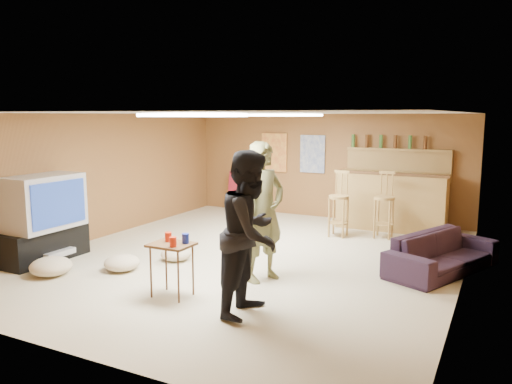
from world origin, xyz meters
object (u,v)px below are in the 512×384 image
at_px(bar_counter, 391,201).
at_px(sofa, 442,253).
at_px(tv_body, 44,202).
at_px(tray_table, 172,270).
at_px(person_olive, 264,212).
at_px(person_black, 251,233).

bearing_deg(bar_counter, sofa, -62.91).
height_order(bar_counter, sofa, bar_counter).
xyz_separation_m(tv_body, tray_table, (2.56, -0.36, -0.57)).
bearing_deg(sofa, tray_table, 155.25).
bearing_deg(tray_table, sofa, 41.38).
relative_size(tv_body, person_olive, 0.60).
distance_m(person_olive, sofa, 2.59).
xyz_separation_m(bar_counter, sofa, (1.20, -2.35, -0.28)).
xyz_separation_m(tv_body, person_black, (3.64, -0.37, 0.00)).
height_order(tv_body, sofa, tv_body).
xyz_separation_m(person_olive, tray_table, (-0.71, -1.05, -0.59)).
bearing_deg(bar_counter, person_black, -96.08).
relative_size(person_olive, tray_table, 2.80).
height_order(person_olive, tray_table, person_olive).
bearing_deg(sofa, tv_body, 135.35).
xyz_separation_m(person_black, sofa, (1.71, 2.47, -0.63)).
height_order(tv_body, tray_table, tv_body).
relative_size(bar_counter, person_olive, 1.09).
xyz_separation_m(person_black, tray_table, (-1.08, 0.01, -0.57)).
xyz_separation_m(tv_body, sofa, (5.35, 2.10, -0.63)).
bearing_deg(person_olive, person_black, -140.17).
bearing_deg(person_olive, tray_table, 166.68).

